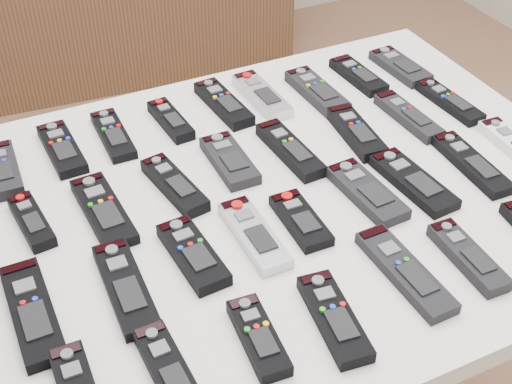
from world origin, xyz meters
name	(u,v)px	position (x,y,z in m)	size (l,w,h in m)	color
table	(256,225)	(-0.09, -0.14, 0.72)	(1.25, 0.88, 0.78)	white
remote_1	(1,171)	(-0.48, 0.13, 0.79)	(0.06, 0.16, 0.02)	black
remote_2	(62,149)	(-0.37, 0.15, 0.79)	(0.05, 0.17, 0.02)	black
remote_3	(113,135)	(-0.26, 0.15, 0.79)	(0.05, 0.17, 0.02)	black
remote_4	(171,120)	(-0.15, 0.15, 0.79)	(0.04, 0.14, 0.02)	black
remote_5	(224,104)	(-0.03, 0.16, 0.79)	(0.05, 0.18, 0.02)	black
remote_6	(262,96)	(0.06, 0.15, 0.79)	(0.05, 0.18, 0.02)	#B7B7BC
remote_7	(317,92)	(0.17, 0.12, 0.79)	(0.06, 0.18, 0.02)	black
remote_8	(358,76)	(0.29, 0.14, 0.79)	(0.05, 0.16, 0.02)	black
remote_9	(400,67)	(0.40, 0.13, 0.79)	(0.06, 0.16, 0.02)	black
remote_11	(32,221)	(-0.46, -0.04, 0.79)	(0.04, 0.14, 0.02)	black
remote_12	(104,211)	(-0.35, -0.06, 0.79)	(0.06, 0.19, 0.02)	black
remote_13	(174,185)	(-0.21, -0.05, 0.79)	(0.05, 0.17, 0.02)	black
remote_14	(230,160)	(-0.09, -0.02, 0.79)	(0.06, 0.16, 0.02)	black
remote_15	(290,150)	(0.02, -0.04, 0.79)	(0.05, 0.18, 0.02)	black
remote_16	(356,132)	(0.17, -0.05, 0.79)	(0.05, 0.17, 0.02)	black
remote_17	(408,116)	(0.29, -0.04, 0.79)	(0.05, 0.18, 0.02)	black
remote_18	(450,102)	(0.40, -0.03, 0.79)	(0.04, 0.17, 0.02)	black
remote_20	(32,312)	(-0.50, -0.24, 0.79)	(0.06, 0.20, 0.02)	black
remote_21	(126,287)	(-0.36, -0.25, 0.79)	(0.06, 0.20, 0.02)	black
remote_22	(193,254)	(-0.25, -0.23, 0.79)	(0.06, 0.16, 0.02)	black
remote_23	(254,234)	(-0.14, -0.23, 0.79)	(0.05, 0.18, 0.02)	#B7B7BC
remote_24	(301,220)	(-0.05, -0.23, 0.79)	(0.05, 0.14, 0.02)	black
remote_25	(367,192)	(0.09, -0.21, 0.79)	(0.06, 0.17, 0.02)	black
remote_26	(413,182)	(0.18, -0.22, 0.79)	(0.06, 0.18, 0.02)	black
remote_27	(472,164)	(0.31, -0.23, 0.79)	(0.05, 0.19, 0.02)	black
remote_31	(171,375)	(-0.36, -0.43, 0.79)	(0.05, 0.18, 0.02)	black
remote_32	(258,337)	(-0.23, -0.42, 0.79)	(0.05, 0.14, 0.02)	black
remote_33	(334,318)	(-0.11, -0.44, 0.79)	(0.05, 0.17, 0.02)	black
remote_34	(405,271)	(0.03, -0.40, 0.79)	(0.05, 0.20, 0.02)	black
remote_35	(468,257)	(0.14, -0.42, 0.79)	(0.05, 0.16, 0.02)	black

